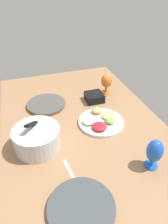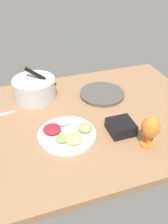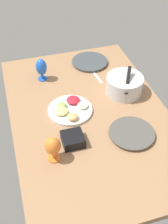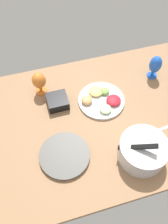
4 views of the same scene
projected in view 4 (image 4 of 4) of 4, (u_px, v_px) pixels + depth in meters
The scene contains 8 objects.
ground_plane at pixel (98, 120), 148.83cm from camera, with size 160.00×104.00×4.00cm, color #99704C.
dinner_plate_right at pixel (65, 155), 131.74cm from camera, with size 28.44×28.44×2.38cm.
mixing_bowl at pixel (143, 150), 127.17cm from camera, with size 26.83×26.37×19.44cm.
fruit_platter at pixel (101, 100), 152.95cm from camera, with size 30.16×30.16×5.43cm.
hurricane_glass_blue at pixel (155, 65), 158.26cm from camera, with size 8.36×8.36×17.68cm.
hurricane_glass_orange at pixel (39, 81), 150.56cm from camera, with size 9.01×9.01×16.64cm.
square_bowl_black at pixel (58, 101), 150.28cm from camera, with size 12.97×12.97×6.14cm.
fork_by_left_plate at pixel (167, 127), 143.16cm from camera, with size 18.00×1.80×0.60cm, color silver.
Camera 4 is at (30.80, 73.71, 123.98)cm, focal length 37.81 mm.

